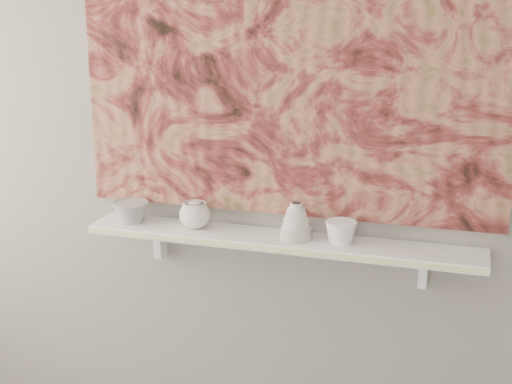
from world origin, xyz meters
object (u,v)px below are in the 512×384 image
at_px(painting, 288,58).
at_px(cup_cream, 195,215).
at_px(shelf, 280,241).
at_px(bowl_white, 341,232).
at_px(bowl_grey, 131,211).
at_px(bell_vessel, 296,221).

bearing_deg(painting, cup_cream, -165.83).
xyz_separation_m(shelf, bowl_white, (0.21, 0.00, 0.05)).
distance_m(cup_cream, bowl_white, 0.53).
relative_size(shelf, bowl_grey, 10.11).
relative_size(painting, bowl_white, 13.83).
bearing_deg(bowl_grey, bell_vessel, 0.00).
height_order(painting, bell_vessel, painting).
distance_m(painting, cup_cream, 0.65).
relative_size(painting, bowl_grey, 10.83).
relative_size(bell_vessel, bowl_white, 1.19).
xyz_separation_m(bowl_grey, bell_vessel, (0.63, 0.00, 0.02)).
height_order(cup_cream, bowl_white, cup_cream).
bearing_deg(painting, bowl_grey, -171.99).
relative_size(shelf, cup_cream, 12.67).
bearing_deg(bell_vessel, bowl_white, 0.00).
height_order(shelf, cup_cream, cup_cream).
bearing_deg(cup_cream, painting, 14.17).
xyz_separation_m(bowl_grey, cup_cream, (0.25, 0.00, 0.01)).
distance_m(bowl_grey, cup_cream, 0.25).
relative_size(bowl_grey, bowl_white, 1.28).
relative_size(cup_cream, bowl_white, 1.02).
bearing_deg(bowl_white, shelf, 180.00).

